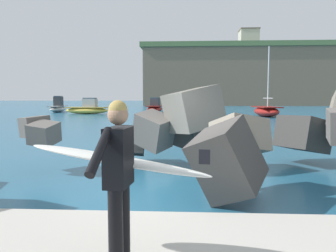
% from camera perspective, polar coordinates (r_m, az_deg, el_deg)
% --- Properties ---
extents(ground_plane, '(400.00, 400.00, 0.00)m').
position_cam_1_polar(ground_plane, '(7.13, 2.10, -11.66)').
color(ground_plane, '#235B7A').
extents(breakwater_jetty, '(31.31, 6.51, 2.41)m').
position_cam_1_polar(breakwater_jetty, '(7.88, -1.50, -1.30)').
color(breakwater_jetty, '#605B56').
rests_on(breakwater_jetty, ground).
extents(surfer_with_board, '(2.12, 1.27, 1.78)m').
position_cam_1_polar(surfer_with_board, '(3.51, -8.55, -7.63)').
color(surfer_with_board, black).
rests_on(surfer_with_board, walkway_path).
extents(boat_near_left, '(5.44, 2.22, 2.00)m').
position_cam_1_polar(boat_near_left, '(41.80, -13.85, 2.91)').
color(boat_near_left, '#EAC64C').
rests_on(boat_near_left, ground).
extents(boat_near_right, '(2.30, 4.36, 2.06)m').
position_cam_1_polar(boat_near_right, '(44.20, -2.34, 3.20)').
color(boat_near_right, maroon).
rests_on(boat_near_right, ground).
extents(boat_mid_left, '(2.25, 6.01, 2.26)m').
position_cam_1_polar(boat_mid_left, '(48.34, -18.63, 3.13)').
color(boat_mid_left, beige).
rests_on(boat_mid_left, ground).
extents(boat_mid_right, '(2.57, 5.36, 7.41)m').
position_cam_1_polar(boat_mid_right, '(36.73, 16.75, 2.53)').
color(boat_mid_right, maroon).
rests_on(boat_mid_right, ground).
extents(boat_far_left, '(1.78, 4.56, 2.09)m').
position_cam_1_polar(boat_far_left, '(22.56, 2.39, 1.47)').
color(boat_far_left, beige).
rests_on(boat_far_left, ground).
extents(headland_bluff, '(71.64, 41.69, 15.44)m').
position_cam_1_polar(headland_bluff, '(103.35, 17.06, 7.94)').
color(headland_bluff, '#756651').
rests_on(headland_bluff, ground).
extents(station_building_west, '(5.37, 5.66, 5.85)m').
position_cam_1_polar(station_building_west, '(98.89, 13.87, 14.36)').
color(station_building_west, '#B2ADA3').
rests_on(station_building_west, headland_bluff).
extents(station_building_central, '(7.66, 7.60, 4.19)m').
position_cam_1_polar(station_building_central, '(110.07, 11.32, 13.00)').
color(station_building_central, silver).
rests_on(station_building_central, headland_bluff).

